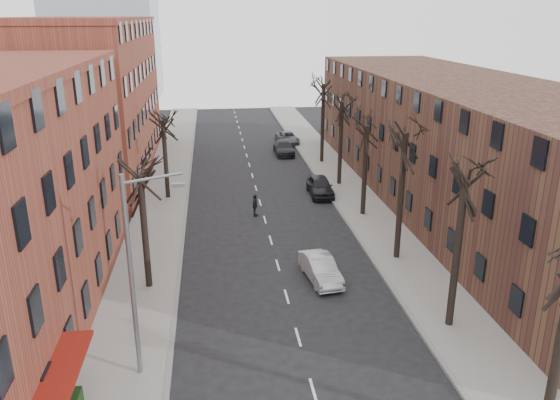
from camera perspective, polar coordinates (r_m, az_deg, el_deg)
name	(u,v)px	position (r m, az deg, el deg)	size (l,w,h in m)	color
sidewalk_left	(164,194)	(47.94, -12.00, 0.60)	(4.00, 90.00, 0.15)	gray
sidewalk_right	(346,187)	(49.17, 6.90, 1.34)	(4.00, 90.00, 0.15)	gray
building_left_far	(81,100)	(56.34, -20.06, 9.82)	(12.00, 28.00, 14.00)	brown
building_right	(461,143)	(46.04, 18.41, 5.66)	(12.00, 50.00, 10.00)	brown
tree_right_b	(448,326)	(29.14, 17.19, -12.49)	(5.20, 5.20, 10.80)	black
tree_right_c	(396,259)	(35.67, 12.04, -6.02)	(5.20, 5.20, 11.60)	black
tree_right_d	(362,215)	(42.70, 8.61, -1.58)	(5.20, 5.20, 10.00)	black
tree_right_e	(339,185)	(50.02, 6.18, 1.58)	(5.20, 5.20, 10.80)	black
tree_right_f	(322,162)	(57.53, 4.37, 3.93)	(5.20, 5.20, 11.60)	black
tree_left_a	(150,288)	(32.26, -13.47, -8.92)	(5.20, 5.20, 9.50)	black
tree_left_b	(168,199)	(46.98, -11.60, 0.15)	(5.20, 5.20, 9.50)	black
streetlight	(135,269)	(22.87, -14.92, -7.02)	(2.45, 0.22, 9.03)	slate
silver_sedan	(321,269)	(32.07, 4.26, -7.17)	(1.50, 4.30, 1.42)	#A2A5A9
parked_car_near	(320,186)	(46.80, 4.21, 1.47)	(1.92, 4.77, 1.62)	black
parked_car_mid	(284,148)	(60.68, 0.39, 5.47)	(2.01, 4.96, 1.44)	black
parked_car_far	(287,138)	(66.03, 0.78, 6.53)	(2.23, 4.83, 1.34)	#54565C
pedestrian_crossing	(255,205)	(41.79, -2.64, -0.57)	(1.02, 0.42, 1.74)	black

